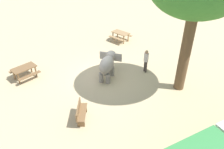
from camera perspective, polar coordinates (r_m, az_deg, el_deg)
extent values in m
plane|color=tan|center=(14.97, -2.24, -0.41)|extent=(60.00, 60.00, 0.00)
cylinder|color=gray|center=(14.96, -1.67, 1.08)|extent=(0.29, 0.29, 0.66)
cylinder|color=gray|center=(14.84, 0.02, 0.82)|extent=(0.29, 0.29, 0.66)
cylinder|color=gray|center=(14.24, -2.77, -0.77)|extent=(0.29, 0.29, 0.66)
cylinder|color=gray|center=(14.12, -1.00, -1.06)|extent=(0.29, 0.29, 0.66)
ellipsoid|color=gray|center=(14.15, -1.38, 2.50)|extent=(1.74, 1.77, 0.99)
sphere|color=gray|center=(14.94, -0.22, 4.81)|extent=(0.70, 0.70, 0.70)
cone|color=gray|center=(15.46, 0.06, 3.22)|extent=(0.22, 0.22, 1.11)
cube|color=gray|center=(14.97, -2.05, 4.86)|extent=(0.47, 0.46, 0.53)
cube|color=gray|center=(14.74, 1.40, 4.38)|extent=(0.47, 0.46, 0.53)
cylinder|color=#3F3833|center=(15.33, 8.65, 1.90)|extent=(0.14, 0.14, 0.82)
cylinder|color=#3F3833|center=(15.47, 8.37, 2.23)|extent=(0.14, 0.14, 0.82)
cylinder|color=silver|center=(15.06, 8.72, 4.35)|extent=(0.32, 0.32, 0.58)
sphere|color=tan|center=(14.87, 8.85, 5.70)|extent=(0.22, 0.22, 0.22)
cylinder|color=silver|center=(14.89, 9.08, 4.02)|extent=(0.09, 0.09, 0.55)
cylinder|color=silver|center=(15.21, 8.39, 4.76)|extent=(0.09, 0.09, 0.55)
cylinder|color=brown|center=(13.28, 18.16, 5.28)|extent=(0.60, 0.60, 4.84)
cube|color=brown|center=(11.61, -7.66, -9.52)|extent=(1.01, 1.42, 0.06)
cube|color=brown|center=(11.48, -8.59, -8.66)|extent=(0.71, 1.26, 0.40)
cube|color=brown|center=(12.16, -7.28, -8.68)|extent=(0.36, 0.24, 0.42)
cube|color=brown|center=(11.40, -7.88, -12.20)|extent=(0.36, 0.24, 0.42)
cube|color=#9E7A51|center=(19.63, 2.21, 10.60)|extent=(1.29, 1.69, 0.06)
cylinder|color=#9E7A51|center=(19.92, 0.24, 9.74)|extent=(0.10, 0.10, 0.72)
cylinder|color=#9E7A51|center=(20.36, 1.44, 10.27)|extent=(0.10, 0.10, 0.72)
cylinder|color=#9E7A51|center=(19.22, 2.97, 8.79)|extent=(0.10, 0.10, 0.72)
cylinder|color=#9E7A51|center=(19.68, 4.15, 9.36)|extent=(0.10, 0.10, 0.72)
cube|color=#9E7A51|center=(19.32, 1.01, 9.22)|extent=(0.77, 1.49, 0.05)
cube|color=#9E7A51|center=(20.20, 3.33, 10.28)|extent=(0.77, 1.49, 0.05)
cube|color=brown|center=(15.49, -21.57, 1.58)|extent=(1.67, 1.22, 0.06)
cylinder|color=brown|center=(16.14, -19.94, 1.62)|extent=(0.10, 0.10, 0.72)
cylinder|color=brown|center=(15.62, -18.84, 0.78)|extent=(0.10, 0.10, 0.72)
cylinder|color=brown|center=(15.78, -23.70, -0.03)|extent=(0.10, 0.10, 0.72)
cylinder|color=brown|center=(15.25, -22.70, -0.96)|extent=(0.10, 0.10, 0.72)
cube|color=brown|center=(16.15, -22.33, 1.44)|extent=(1.50, 0.69, 0.05)
cube|color=brown|center=(15.15, -20.29, -0.26)|extent=(1.50, 0.69, 0.05)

